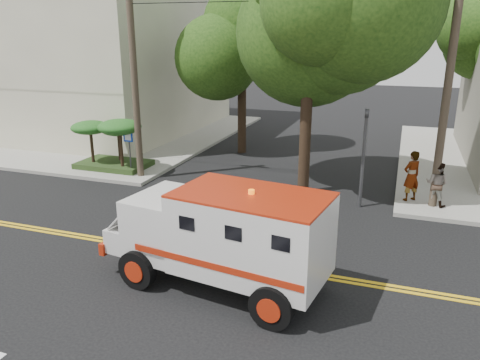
% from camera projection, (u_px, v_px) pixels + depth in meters
% --- Properties ---
extents(ground, '(100.00, 100.00, 0.00)m').
position_uv_depth(ground, '(203.00, 257.00, 13.33)').
color(ground, black).
rests_on(ground, ground).
extents(sidewalk_nw, '(17.00, 17.00, 0.15)m').
position_uv_depth(sidewalk_nw, '(94.00, 132.00, 29.73)').
color(sidewalk_nw, gray).
rests_on(sidewalk_nw, ground).
extents(building_left, '(16.00, 14.00, 10.00)m').
position_uv_depth(building_left, '(75.00, 49.00, 30.20)').
color(building_left, '#B0AB90').
rests_on(building_left, sidewalk_nw).
extents(utility_pole_left, '(0.28, 0.28, 9.00)m').
position_uv_depth(utility_pole_left, '(134.00, 74.00, 19.16)').
color(utility_pole_left, '#382D23').
rests_on(utility_pole_left, ground).
extents(utility_pole_right, '(0.28, 0.28, 9.00)m').
position_uv_depth(utility_pole_right, '(448.00, 83.00, 15.56)').
color(utility_pole_right, '#382D23').
rests_on(utility_pole_right, ground).
extents(tree_main, '(6.08, 5.70, 9.85)m').
position_uv_depth(tree_main, '(322.00, 0.00, 16.14)').
color(tree_main, black).
rests_on(tree_main, ground).
extents(tree_left, '(4.48, 4.20, 7.70)m').
position_uv_depth(tree_left, '(247.00, 41.00, 23.07)').
color(tree_left, black).
rests_on(tree_left, ground).
extents(traffic_signal, '(0.15, 0.18, 3.60)m').
position_uv_depth(traffic_signal, '(364.00, 148.00, 16.49)').
color(traffic_signal, '#3F3F42').
rests_on(traffic_signal, ground).
extents(accessibility_sign, '(0.45, 0.10, 2.02)m').
position_uv_depth(accessibility_sign, '(129.00, 146.00, 20.44)').
color(accessibility_sign, '#3F3F42').
rests_on(accessibility_sign, ground).
extents(palm_planter, '(3.52, 2.63, 2.36)m').
position_uv_depth(palm_planter, '(110.00, 136.00, 21.15)').
color(palm_planter, '#1E3314').
rests_on(palm_planter, sidewalk_nw).
extents(armored_truck, '(5.92, 2.95, 2.59)m').
position_uv_depth(armored_truck, '(224.00, 233.00, 11.30)').
color(armored_truck, beige).
rests_on(armored_truck, ground).
extents(pedestrian_a, '(0.82, 0.79, 1.89)m').
position_uv_depth(pedestrian_a, '(412.00, 176.00, 17.12)').
color(pedestrian_a, gray).
rests_on(pedestrian_a, sidewalk_ne).
extents(pedestrian_b, '(0.95, 0.85, 1.62)m').
position_uv_depth(pedestrian_b, '(437.00, 184.00, 16.64)').
color(pedestrian_b, gray).
rests_on(pedestrian_b, sidewalk_ne).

